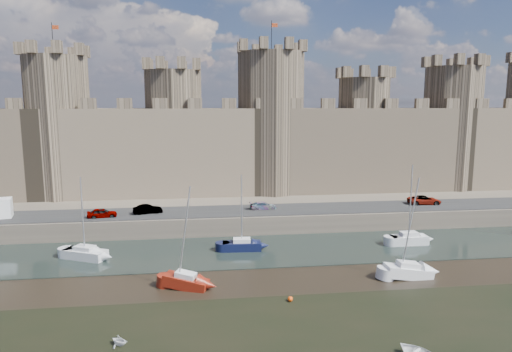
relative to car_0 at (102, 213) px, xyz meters
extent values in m
cube|color=black|center=(22.79, -8.46, -3.10)|extent=(160.00, 12.00, 0.08)
cube|color=#4C443A|center=(22.79, 27.54, -1.89)|extent=(160.00, 60.00, 2.50)
cube|color=black|center=(22.79, 1.54, -0.59)|extent=(160.00, 7.00, 0.10)
cube|color=#42382B|center=(22.79, 15.54, 6.36)|extent=(100.00, 9.00, 14.00)
cylinder|color=#42382B|center=(-9.21, 15.54, 10.36)|extent=(10.00, 10.00, 22.00)
cylinder|color=black|center=(-9.21, 15.54, 23.86)|extent=(0.10, 0.10, 5.00)
cube|color=#A23515|center=(-8.71, 15.54, 25.66)|extent=(1.00, 0.03, 0.60)
cylinder|color=#42382B|center=(8.79, 15.54, 9.36)|extent=(9.00, 9.00, 20.00)
cylinder|color=#42382B|center=(24.79, 15.54, 10.86)|extent=(11.00, 11.00, 23.00)
cylinder|color=black|center=(24.79, 15.54, 24.86)|extent=(0.10, 0.10, 5.00)
cube|color=#A23515|center=(25.29, 15.54, 26.66)|extent=(1.00, 0.03, 0.60)
cylinder|color=#42382B|center=(40.79, 15.54, 8.86)|extent=(9.00, 9.00, 19.00)
cylinder|color=#42382B|center=(56.79, 15.54, 9.86)|extent=(10.00, 10.00, 21.00)
imported|color=gray|center=(0.00, 0.00, 0.00)|extent=(3.94, 2.09, 1.28)
imported|color=gray|center=(5.70, 1.38, 0.00)|extent=(4.09, 2.17, 1.28)
imported|color=gray|center=(21.57, 2.02, -0.09)|extent=(3.86, 1.78, 1.09)
imported|color=gray|center=(45.69, 2.22, 0.03)|extent=(4.96, 2.61, 1.33)
cube|color=silver|center=(-0.19, -8.98, -2.55)|extent=(5.31, 3.84, 1.01)
cube|color=silver|center=(-0.19, -8.98, -1.82)|extent=(2.57, 2.15, 0.46)
cylinder|color=silver|center=(-0.19, -8.98, 2.09)|extent=(0.14, 0.14, 8.27)
cube|color=black|center=(17.58, -8.20, -2.56)|extent=(4.63, 2.03, 0.99)
cube|color=silver|center=(17.58, -8.20, -1.84)|extent=(2.08, 1.35, 0.45)
cylinder|color=silver|center=(17.58, -8.20, 1.98)|extent=(0.14, 0.14, 8.09)
cube|color=silver|center=(38.28, -8.46, -2.52)|extent=(4.61, 1.84, 1.08)
cube|color=silver|center=(38.28, -8.46, -1.74)|extent=(2.05, 1.27, 0.49)
cylinder|color=silver|center=(38.28, -8.46, 2.43)|extent=(0.14, 0.14, 8.82)
cube|color=maroon|center=(11.28, -18.57, -2.60)|extent=(4.53, 2.99, 1.07)
cube|color=silver|center=(11.28, -18.57, -1.82)|extent=(2.16, 1.72, 0.49)
cylinder|color=silver|center=(11.28, -18.57, 2.33)|extent=(0.14, 0.14, 8.79)
cube|color=silver|center=(33.37, -18.65, -2.58)|extent=(4.74, 1.85, 1.11)
cube|color=silver|center=(33.37, -18.65, -1.77)|extent=(2.11, 1.29, 0.51)
cylinder|color=silver|center=(33.37, -18.65, 2.52)|extent=(0.14, 0.14, 9.10)
imported|color=white|center=(6.74, -28.41, -2.76)|extent=(1.88, 1.85, 0.75)
sphere|color=#FF4C0B|center=(20.52, -22.69, -2.91)|extent=(0.46, 0.46, 0.46)
camera|label=1|loc=(12.78, -60.09, 14.24)|focal=32.00mm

